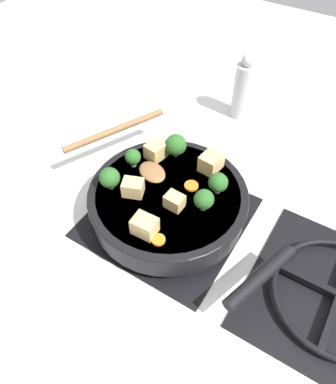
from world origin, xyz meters
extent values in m
plane|color=silver|center=(0.00, 0.00, 0.00)|extent=(2.40, 2.40, 0.00)
cube|color=black|center=(0.00, 0.00, 0.00)|extent=(0.31, 0.31, 0.01)
torus|color=black|center=(0.00, 0.00, 0.02)|extent=(0.24, 0.24, 0.01)
cube|color=black|center=(0.00, 0.00, 0.02)|extent=(0.01, 0.23, 0.01)
cube|color=black|center=(0.00, 0.00, 0.02)|extent=(0.23, 0.01, 0.01)
cube|color=black|center=(0.00, 0.36, 0.00)|extent=(0.31, 0.31, 0.01)
cylinder|color=black|center=(0.00, 0.00, 0.05)|extent=(0.32, 0.32, 0.06)
cylinder|color=brown|center=(0.00, 0.00, 0.06)|extent=(0.29, 0.29, 0.05)
torus|color=black|center=(0.00, 0.00, 0.08)|extent=(0.32, 0.32, 0.01)
cylinder|color=black|center=(0.07, 0.23, 0.07)|extent=(0.16, 0.07, 0.02)
ellipsoid|color=brown|center=(-0.02, -0.05, 0.09)|extent=(0.07, 0.08, 0.01)
cylinder|color=brown|center=(-0.09, -0.20, 0.09)|extent=(0.24, 0.12, 0.02)
cube|color=#DBB770|center=(-0.08, -0.08, 0.10)|extent=(0.05, 0.04, 0.04)
cube|color=#DBB770|center=(0.10, 0.02, 0.10)|extent=(0.04, 0.04, 0.03)
cube|color=#DBB770|center=(0.04, -0.06, 0.10)|extent=(0.04, 0.05, 0.03)
cube|color=#DBB770|center=(0.02, 0.03, 0.10)|extent=(0.03, 0.04, 0.03)
cube|color=#DBB770|center=(-0.10, 0.04, 0.10)|extent=(0.05, 0.04, 0.04)
cylinder|color=#709956|center=(-0.05, 0.08, 0.09)|extent=(0.01, 0.01, 0.01)
sphere|color=#285B23|center=(-0.05, 0.08, 0.11)|extent=(0.04, 0.04, 0.04)
cylinder|color=#709956|center=(-0.10, -0.04, 0.09)|extent=(0.01, 0.01, 0.01)
sphere|color=#285B23|center=(-0.10, -0.04, 0.11)|extent=(0.05, 0.05, 0.05)
cylinder|color=#709956|center=(-0.03, -0.10, 0.09)|extent=(0.01, 0.01, 0.01)
sphere|color=#285B23|center=(-0.03, -0.10, 0.11)|extent=(0.03, 0.03, 0.03)
cylinder|color=#709956|center=(0.05, -0.10, 0.09)|extent=(0.01, 0.01, 0.01)
sphere|color=#285B23|center=(0.05, -0.10, 0.11)|extent=(0.04, 0.04, 0.04)
cylinder|color=#709956|center=(0.00, 0.08, 0.09)|extent=(0.01, 0.01, 0.01)
sphere|color=#285B23|center=(0.00, 0.08, 0.11)|extent=(0.04, 0.04, 0.04)
cylinder|color=orange|center=(-0.04, 0.03, 0.09)|extent=(0.03, 0.03, 0.01)
cylinder|color=orange|center=(0.11, 0.05, 0.09)|extent=(0.03, 0.03, 0.01)
cylinder|color=#B2B2B7|center=(-0.42, -0.02, 0.08)|extent=(0.05, 0.05, 0.15)
sphere|color=#B2B2B7|center=(-0.42, -0.02, 0.17)|extent=(0.03, 0.03, 0.03)
camera|label=1|loc=(0.42, 0.26, 0.64)|focal=35.00mm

